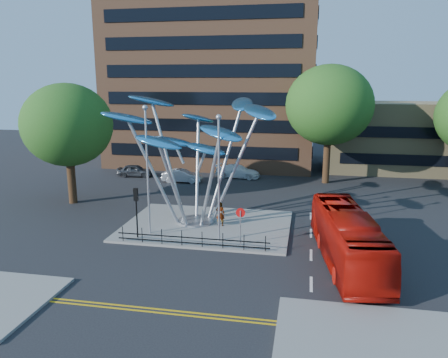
% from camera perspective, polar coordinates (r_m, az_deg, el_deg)
% --- Properties ---
extents(ground, '(120.00, 120.00, 0.00)m').
position_cam_1_polar(ground, '(26.63, -3.05, -10.49)').
color(ground, black).
rests_on(ground, ground).
extents(traffic_island, '(12.00, 9.00, 0.15)m').
position_cam_1_polar(traffic_island, '(32.26, -2.21, -6.09)').
color(traffic_island, slate).
rests_on(traffic_island, ground).
extents(pavement_right, '(12.00, 6.00, 0.15)m').
position_cam_1_polar(pavement_right, '(20.34, 24.92, -19.43)').
color(pavement_right, slate).
rests_on(pavement_right, ground).
extents(double_yellow_near, '(40.00, 0.12, 0.01)m').
position_cam_1_polar(double_yellow_near, '(21.46, -7.07, -16.66)').
color(double_yellow_near, gold).
rests_on(double_yellow_near, ground).
extents(double_yellow_far, '(40.00, 0.12, 0.01)m').
position_cam_1_polar(double_yellow_far, '(21.21, -7.33, -17.05)').
color(double_yellow_far, gold).
rests_on(double_yellow_far, ground).
extents(brick_tower, '(25.00, 15.00, 30.00)m').
position_cam_1_polar(brick_tower, '(57.16, -1.27, 17.31)').
color(brick_tower, brown).
rests_on(brick_tower, ground).
extents(low_building_near, '(15.00, 8.00, 8.00)m').
position_cam_1_polar(low_building_near, '(55.02, 21.42, 5.13)').
color(low_building_near, tan).
rests_on(low_building_near, ground).
extents(tree_right, '(8.80, 8.80, 12.11)m').
position_cam_1_polar(tree_right, '(45.82, 13.61, 9.35)').
color(tree_right, black).
rests_on(tree_right, ground).
extents(tree_left, '(7.60, 7.60, 10.32)m').
position_cam_1_polar(tree_left, '(39.37, -19.79, 6.63)').
color(tree_left, black).
rests_on(tree_left, ground).
extents(leaf_sculpture, '(12.72, 9.54, 9.51)m').
position_cam_1_polar(leaf_sculpture, '(31.65, -3.93, 6.16)').
color(leaf_sculpture, '#9EA0A5').
rests_on(leaf_sculpture, traffic_island).
extents(street_lamp_left, '(0.36, 0.36, 8.80)m').
position_cam_1_polar(street_lamp_left, '(29.62, -10.02, 2.57)').
color(street_lamp_left, '#9EA0A5').
rests_on(street_lamp_left, traffic_island).
extents(street_lamp_right, '(0.36, 0.36, 8.30)m').
position_cam_1_polar(street_lamp_right, '(27.81, -0.68, 1.55)').
color(street_lamp_right, '#9EA0A5').
rests_on(street_lamp_right, traffic_island).
extents(traffic_light_island, '(0.28, 0.18, 3.42)m').
position_cam_1_polar(traffic_light_island, '(29.51, -11.41, -3.00)').
color(traffic_light_island, black).
rests_on(traffic_light_island, traffic_island).
extents(no_entry_sign_island, '(0.60, 0.10, 2.45)m').
position_cam_1_polar(no_entry_sign_island, '(27.92, 2.16, -5.37)').
color(no_entry_sign_island, '#9EA0A5').
rests_on(no_entry_sign_island, traffic_island).
extents(pedestrian_railing_front, '(10.00, 0.06, 1.00)m').
position_cam_1_polar(pedestrian_railing_front, '(28.18, -4.21, -7.95)').
color(pedestrian_railing_front, black).
rests_on(pedestrian_railing_front, traffic_island).
extents(red_bus, '(4.07, 11.27, 3.07)m').
position_cam_1_polar(red_bus, '(26.69, 15.78, -7.38)').
color(red_bus, '#A80F07').
rests_on(red_bus, ground).
extents(pedestrian, '(0.66, 0.43, 1.79)m').
position_cam_1_polar(pedestrian, '(31.70, -0.49, -4.59)').
color(pedestrian, gray).
rests_on(pedestrian, traffic_island).
extents(parked_car_left, '(4.12, 2.02, 1.35)m').
position_cam_1_polar(parked_car_left, '(49.54, -11.52, 1.09)').
color(parked_car_left, '#3D4045').
rests_on(parked_car_left, ground).
extents(parked_car_mid, '(4.21, 1.62, 1.37)m').
position_cam_1_polar(parked_car_mid, '(46.01, -5.51, 0.41)').
color(parked_car_mid, '#B7BBC0').
rests_on(parked_car_mid, ground).
extents(parked_car_right, '(5.11, 2.56, 1.42)m').
position_cam_1_polar(parked_car_right, '(48.00, 1.81, 1.02)').
color(parked_car_right, white).
rests_on(parked_car_right, ground).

